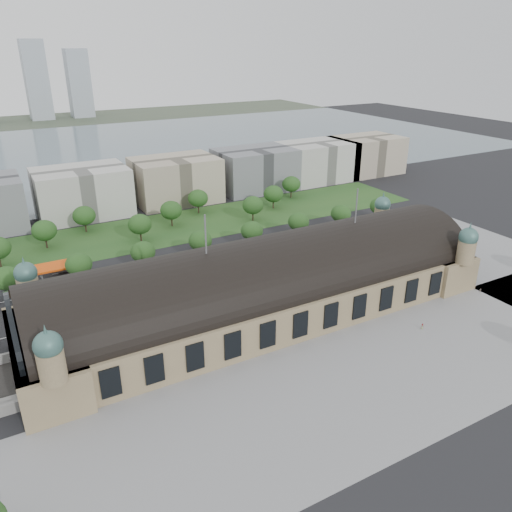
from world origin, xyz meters
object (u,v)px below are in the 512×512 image
parked_car_5 (180,295)px  petrol_station (58,267)px  pedestrian_2 (480,290)px  bus_west (191,280)px  parked_car_6 (137,305)px  traffic_car_2 (57,308)px  parked_car_2 (121,315)px  bus_east (275,267)px  traffic_car_5 (326,238)px  traffic_car_3 (172,275)px  parked_car_1 (85,317)px  bus_mid (207,282)px  traffic_car_4 (273,268)px  parked_car_4 (67,323)px  parked_car_3 (70,324)px  pedestrian_0 (422,326)px

parked_car_5 → petrol_station: bearing=-166.8°
petrol_station → pedestrian_2: 156.42m
bus_west → parked_car_6: bearing=109.6°
traffic_car_2 → parked_car_2: (17.42, -14.78, 0.03)m
bus_west → bus_east: 33.59m
traffic_car_5 → petrol_station: bearing=81.0°
parked_car_2 → parked_car_6: (6.70, 4.00, 0.05)m
petrol_station → traffic_car_5: petrol_station is taller
parked_car_5 → traffic_car_2: bearing=-132.2°
traffic_car_3 → bus_east: 39.82m
parked_car_1 → parked_car_5: (32.21, 0.00, -0.01)m
parked_car_1 → bus_west: bearing=73.2°
bus_mid → bus_west: bearing=49.3°
pedestrian_2 → parked_car_2: bearing=28.7°
traffic_car_4 → bus_mid: size_ratio=0.42×
bus_east → parked_car_6: bearing=97.5°
traffic_car_5 → bus_mid: size_ratio=0.45×
parked_car_4 → parked_car_6: bearing=56.7°
traffic_car_2 → bus_mid: (51.14, -7.47, 0.82)m
parked_car_2 → parked_car_3: parked_car_3 is taller
parked_car_1 → pedestrian_0: (90.01, -56.97, 0.20)m
pedestrian_2 → bus_east: bearing=6.7°
traffic_car_4 → pedestrian_2: 75.36m
parked_car_1 → bus_east: (72.37, 2.00, 0.78)m
parked_car_3 → bus_east: 77.59m
traffic_car_4 → parked_car_6: size_ratio=0.86×
parked_car_1 → pedestrian_2: bearing=42.0°
traffic_car_4 → traffic_car_5: bearing=110.2°
bus_mid → pedestrian_2: 97.92m
traffic_car_3 → traffic_car_5: size_ratio=1.00×
pedestrian_0 → pedestrian_2: size_ratio=1.14×
parked_car_1 → pedestrian_0: 106.53m
traffic_car_3 → pedestrian_2: bearing=-119.3°
traffic_car_2 → pedestrian_0: size_ratio=2.58×
parked_car_4 → traffic_car_4: bearing=57.6°
parked_car_3 → bus_mid: (49.17, 5.23, 0.74)m
parked_car_2 → parked_car_3: (-15.46, 2.08, 0.06)m
traffic_car_5 → bus_mid: 67.72m
traffic_car_2 → parked_car_5: bearing=70.5°
parked_car_3 → traffic_car_4: bearing=71.9°
parked_car_4 → traffic_car_3: bearing=78.1°
traffic_car_2 → parked_car_3: parked_car_3 is taller
parked_car_4 → pedestrian_0: size_ratio=2.28×
parked_car_4 → pedestrian_0: pedestrian_0 is taller
traffic_car_2 → parked_car_4: parked_car_4 is taller
traffic_car_2 → parked_car_1: 12.90m
traffic_car_2 → petrol_station: bearing=165.3°
traffic_car_3 → parked_car_4: size_ratio=1.12×
parked_car_3 → traffic_car_3: bearing=93.2°
parked_car_5 → pedestrian_0: pedestrian_0 is taller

